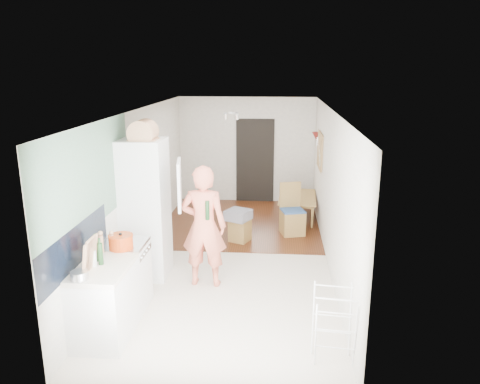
# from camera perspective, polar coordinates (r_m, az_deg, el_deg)

# --- Properties ---
(room_shell) EXTENTS (3.20, 7.00, 2.50)m
(room_shell) POSITION_cam_1_polar(r_m,az_deg,el_deg) (7.74, -0.89, 0.61)
(room_shell) COLOR silver
(room_shell) RESTS_ON ground
(floor) EXTENTS (3.20, 7.00, 0.01)m
(floor) POSITION_cam_1_polar(r_m,az_deg,el_deg) (8.14, -0.86, -7.94)
(floor) COLOR beige
(floor) RESTS_ON ground
(wood_floor_overlay) EXTENTS (3.20, 3.30, 0.01)m
(wood_floor_overlay) POSITION_cam_1_polar(r_m,az_deg,el_deg) (9.86, 0.17, -3.71)
(wood_floor_overlay) COLOR #532412
(wood_floor_overlay) RESTS_ON room_shell
(sage_wall_panel) EXTENTS (0.02, 3.00, 1.30)m
(sage_wall_panel) POSITION_cam_1_polar(r_m,az_deg,el_deg) (6.07, -17.90, 1.65)
(sage_wall_panel) COLOR gray
(sage_wall_panel) RESTS_ON room_shell
(tile_splashback) EXTENTS (0.02, 1.90, 0.50)m
(tile_splashback) POSITION_cam_1_polar(r_m,az_deg,el_deg) (5.79, -19.34, -6.38)
(tile_splashback) COLOR black
(tile_splashback) RESTS_ON room_shell
(doorway_recess) EXTENTS (0.90, 0.04, 2.00)m
(doorway_recess) POSITION_cam_1_polar(r_m,az_deg,el_deg) (11.16, 1.85, 3.81)
(doorway_recess) COLOR black
(doorway_recess) RESTS_ON room_shell
(base_cabinet) EXTENTS (0.60, 0.90, 0.86)m
(base_cabinet) POSITION_cam_1_polar(r_m,az_deg,el_deg) (5.98, -16.16, -13.00)
(base_cabinet) COLOR white
(base_cabinet) RESTS_ON room_shell
(worktop) EXTENTS (0.62, 0.92, 0.06)m
(worktop) POSITION_cam_1_polar(r_m,az_deg,el_deg) (5.78, -16.50, -8.96)
(worktop) COLOR beige
(worktop) RESTS_ON room_shell
(range_cooker) EXTENTS (0.60, 0.60, 0.88)m
(range_cooker) POSITION_cam_1_polar(r_m,az_deg,el_deg) (6.60, -13.89, -9.94)
(range_cooker) COLOR white
(range_cooker) RESTS_ON room_shell
(cooker_top) EXTENTS (0.60, 0.60, 0.04)m
(cooker_top) POSITION_cam_1_polar(r_m,az_deg,el_deg) (6.43, -14.14, -6.22)
(cooker_top) COLOR silver
(cooker_top) RESTS_ON room_shell
(fridge_housing) EXTENTS (0.66, 0.66, 2.15)m
(fridge_housing) POSITION_cam_1_polar(r_m,az_deg,el_deg) (7.28, -11.49, -2.07)
(fridge_housing) COLOR white
(fridge_housing) RESTS_ON room_shell
(fridge_door) EXTENTS (0.14, 0.56, 0.70)m
(fridge_door) POSITION_cam_1_polar(r_m,az_deg,el_deg) (6.73, -7.39, 0.90)
(fridge_door) COLOR white
(fridge_door) RESTS_ON room_shell
(fridge_interior) EXTENTS (0.02, 0.52, 0.66)m
(fridge_interior) POSITION_cam_1_polar(r_m,az_deg,el_deg) (7.08, -9.28, 1.53)
(fridge_interior) COLOR white
(fridge_interior) RESTS_ON room_shell
(pinboard) EXTENTS (0.03, 0.90, 0.70)m
(pinboard) POSITION_cam_1_polar(r_m,az_deg,el_deg) (9.54, 9.74, 5.01)
(pinboard) COLOR tan
(pinboard) RESTS_ON room_shell
(pinboard_frame) EXTENTS (0.00, 0.94, 0.74)m
(pinboard_frame) POSITION_cam_1_polar(r_m,az_deg,el_deg) (9.53, 9.65, 5.01)
(pinboard_frame) COLOR olive
(pinboard_frame) RESTS_ON room_shell
(wall_sconce) EXTENTS (0.18, 0.18, 0.16)m
(wall_sconce) POSITION_cam_1_polar(r_m,az_deg,el_deg) (10.14, 9.26, 6.77)
(wall_sconce) COLOR maroon
(wall_sconce) RESTS_ON room_shell
(person) EXTENTS (0.80, 0.54, 2.16)m
(person) POSITION_cam_1_polar(r_m,az_deg,el_deg) (6.83, -4.46, -2.89)
(person) COLOR #E87358
(person) RESTS_ON floor
(dining_table) EXTENTS (0.72, 1.21, 0.41)m
(dining_table) POSITION_cam_1_polar(r_m,az_deg,el_deg) (10.15, 7.11, -2.08)
(dining_table) COLOR olive
(dining_table) RESTS_ON floor
(dining_chair) EXTENTS (0.52, 0.52, 1.00)m
(dining_chair) POSITION_cam_1_polar(r_m,az_deg,el_deg) (9.09, 6.43, -2.16)
(dining_chair) COLOR olive
(dining_chair) RESTS_ON floor
(stool) EXTENTS (0.44, 0.44, 0.44)m
(stool) POSITION_cam_1_polar(r_m,az_deg,el_deg) (8.76, -0.01, -4.68)
(stool) COLOR olive
(stool) RESTS_ON floor
(grey_drape) EXTENTS (0.54, 0.54, 0.18)m
(grey_drape) POSITION_cam_1_polar(r_m,az_deg,el_deg) (8.64, -0.22, -2.81)
(grey_drape) COLOR slate
(grey_drape) RESTS_ON stool
(drying_rack) EXTENTS (0.47, 0.44, 0.85)m
(drying_rack) POSITION_cam_1_polar(r_m,az_deg,el_deg) (5.44, 11.33, -15.75)
(drying_rack) COLOR white
(drying_rack) RESTS_ON floor
(bread_bin) EXTENTS (0.45, 0.44, 0.21)m
(bread_bin) POSITION_cam_1_polar(r_m,az_deg,el_deg) (6.95, -11.73, 7.10)
(bread_bin) COLOR tan
(bread_bin) RESTS_ON fridge_housing
(red_casserole) EXTENTS (0.38, 0.38, 0.19)m
(red_casserole) POSITION_cam_1_polar(r_m,az_deg,el_deg) (6.21, -14.32, -5.89)
(red_casserole) COLOR #BB3A0F
(red_casserole) RESTS_ON cooker_top
(steel_pan) EXTENTS (0.24, 0.24, 0.10)m
(steel_pan) POSITION_cam_1_polar(r_m,az_deg,el_deg) (5.49, -18.97, -9.59)
(steel_pan) COLOR silver
(steel_pan) RESTS_ON worktop
(held_bottle) EXTENTS (0.06, 0.06, 0.28)m
(held_bottle) POSITION_cam_1_polar(r_m,az_deg,el_deg) (6.66, -4.01, -2.23)
(held_bottle) COLOR #183B1A
(held_bottle) RESTS_ON person
(bottle_a) EXTENTS (0.08, 0.08, 0.28)m
(bottle_a) POSITION_cam_1_polar(r_m,az_deg,el_deg) (5.89, -17.14, -6.79)
(bottle_a) COLOR #183B1A
(bottle_a) RESTS_ON worktop
(bottle_b) EXTENTS (0.06, 0.06, 0.26)m
(bottle_b) POSITION_cam_1_polar(r_m,az_deg,el_deg) (5.78, -16.65, -7.25)
(bottle_b) COLOR #183B1A
(bottle_b) RESTS_ON worktop
(bottle_c) EXTENTS (0.09, 0.09, 0.19)m
(bottle_c) POSITION_cam_1_polar(r_m,az_deg,el_deg) (5.77, -17.47, -7.71)
(bottle_c) COLOR beige
(bottle_c) RESTS_ON worktop
(pepper_mill_front) EXTENTS (0.06, 0.06, 0.20)m
(pepper_mill_front) POSITION_cam_1_polar(r_m,az_deg,el_deg) (6.21, -15.35, -5.90)
(pepper_mill_front) COLOR tan
(pepper_mill_front) RESTS_ON worktop
(pepper_mill_back) EXTENTS (0.06, 0.06, 0.22)m
(pepper_mill_back) POSITION_cam_1_polar(r_m,az_deg,el_deg) (6.15, -16.58, -6.09)
(pepper_mill_back) COLOR tan
(pepper_mill_back) RESTS_ON worktop
(chopping_boards) EXTENTS (0.04, 0.29, 0.39)m
(chopping_boards) POSITION_cam_1_polar(r_m,az_deg,el_deg) (5.62, -17.83, -7.25)
(chopping_boards) COLOR tan
(chopping_boards) RESTS_ON worktop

